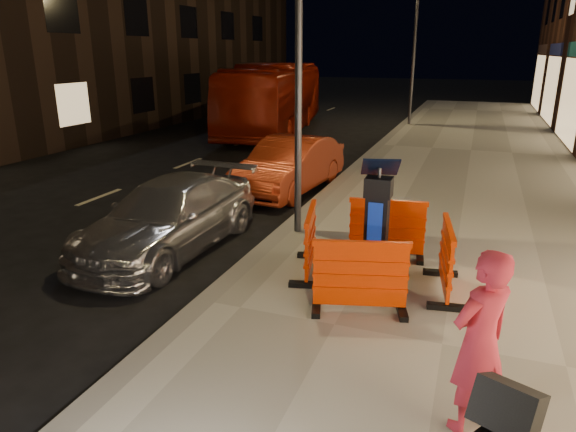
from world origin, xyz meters
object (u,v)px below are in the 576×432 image
(barrier_bldgside, at_px, (446,259))
(bus_doubledecker, at_px, (275,132))
(barrier_kerbside, at_px, (310,242))
(car_silver, at_px, (172,249))
(car_red, at_px, (289,191))
(man, at_px, (480,343))
(barrier_front, at_px, (360,277))
(parking_kiosk, at_px, (377,225))
(barrier_back, at_px, (387,229))

(barrier_bldgside, bearing_deg, bus_doubledecker, 21.41)
(barrier_kerbside, height_order, car_silver, barrier_kerbside)
(car_red, bearing_deg, barrier_kerbside, -61.11)
(barrier_bldgside, xyz_separation_m, man, (0.41, -2.64, 0.35))
(car_silver, height_order, bus_doubledecker, bus_doubledecker)
(barrier_front, distance_m, barrier_kerbside, 1.34)
(barrier_bldgside, bearing_deg, barrier_front, 126.36)
(barrier_kerbside, bearing_deg, barrier_bldgside, -102.64)
(man, bearing_deg, parking_kiosk, -109.34)
(barrier_bldgside, bearing_deg, man, -179.82)
(barrier_back, bearing_deg, car_silver, -178.83)
(barrier_bldgside, distance_m, man, 2.69)
(car_red, bearing_deg, car_silver, -92.67)
(barrier_front, bearing_deg, man, -66.80)
(barrier_kerbside, xyz_separation_m, barrier_bldgside, (1.90, 0.00, 0.00))
(car_red, xyz_separation_m, man, (4.33, -7.30, 0.97))
(barrier_front, bearing_deg, car_red, 102.26)
(barrier_kerbside, bearing_deg, barrier_back, -57.64)
(barrier_front, xyz_separation_m, bus_doubledecker, (-6.84, 14.42, -0.62))
(barrier_kerbside, height_order, bus_doubledecker, bus_doubledecker)
(barrier_back, bearing_deg, barrier_kerbside, -142.64)
(man, bearing_deg, bus_doubledecker, -109.61)
(barrier_bldgside, distance_m, car_red, 6.12)
(barrier_kerbside, distance_m, man, 3.52)
(car_red, xyz_separation_m, bus_doubledecker, (-3.87, 8.81, 0.00))
(barrier_bldgside, bearing_deg, parking_kiosk, 81.36)
(parking_kiosk, bearing_deg, man, -73.38)
(barrier_kerbside, bearing_deg, car_silver, 68.82)
(barrier_bldgside, relative_size, man, 0.73)
(parking_kiosk, bearing_deg, car_silver, 163.07)
(parking_kiosk, relative_size, bus_doubledecker, 0.17)
(car_red, height_order, bus_doubledecker, bus_doubledecker)
(barrier_front, bearing_deg, barrier_kerbside, 119.36)
(bus_doubledecker, bearing_deg, man, -72.10)
(car_silver, bearing_deg, barrier_back, 11.38)
(parking_kiosk, bearing_deg, barrier_bldgside, -10.64)
(parking_kiosk, height_order, man, parking_kiosk)
(barrier_back, xyz_separation_m, barrier_kerbside, (-0.95, -0.95, 0.00))
(parking_kiosk, distance_m, man, 2.97)
(bus_doubledecker, bearing_deg, barrier_bldgside, -69.03)
(barrier_front, relative_size, barrier_bldgside, 1.00)
(parking_kiosk, distance_m, bus_doubledecker, 15.14)
(barrier_kerbside, height_order, car_red, barrier_kerbside)
(barrier_kerbside, height_order, barrier_bldgside, same)
(parking_kiosk, bearing_deg, bus_doubledecker, 106.29)
(bus_doubledecker, distance_m, man, 18.10)
(parking_kiosk, distance_m, barrier_kerbside, 1.02)
(barrier_front, height_order, man, man)
(barrier_back, relative_size, barrier_kerbside, 1.00)
(barrier_back, height_order, car_red, barrier_back)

